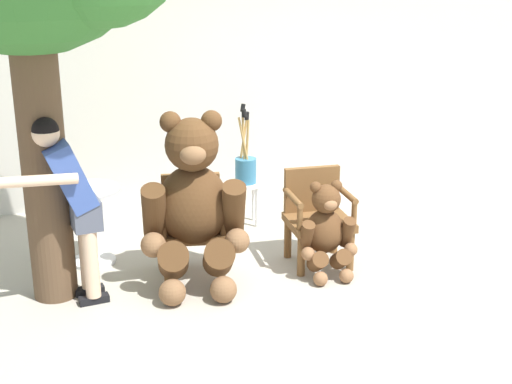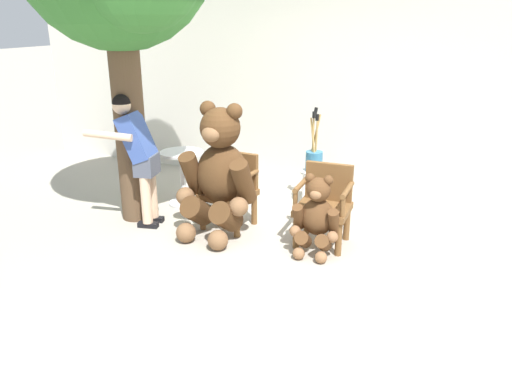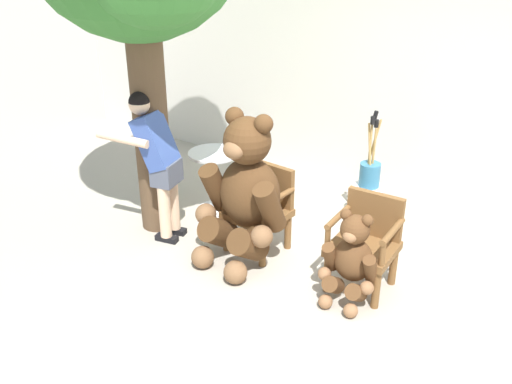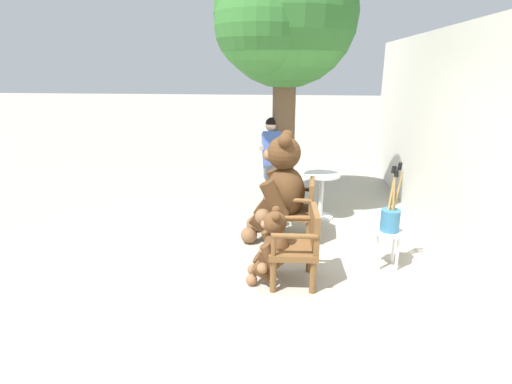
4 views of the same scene
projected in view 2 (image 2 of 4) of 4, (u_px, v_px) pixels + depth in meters
The scene contains 10 objects.
ground_plane at pixel (258, 250), 5.35m from camera, with size 60.00×60.00×0.00m, color #A8A091.
back_wall at pixel (329, 89), 6.94m from camera, with size 10.00×0.16×2.80m, color silver.
wooden_chair_left at pixel (231, 188), 5.84m from camera, with size 0.59×0.55×0.86m.
wooden_chair_right at pixel (324, 203), 5.40m from camera, with size 0.59×0.55×0.86m.
teddy_bear_large at pixel (219, 172), 5.53m from camera, with size 0.90×0.87×1.50m.
teddy_bear_small at pixel (317, 216), 5.16m from camera, with size 0.51×0.49×0.85m.
person_visitor at pixel (138, 150), 5.71m from camera, with size 0.73×0.60×1.55m.
white_stool at pixel (313, 179), 6.53m from camera, with size 0.34×0.34×0.46m.
brush_bucket at pixel (314, 157), 6.43m from camera, with size 0.22×0.22×0.82m.
round_side_table at pixel (183, 172), 6.49m from camera, with size 0.56×0.56×0.72m.
Camera 2 is at (1.98, -4.40, 2.39)m, focal length 35.00 mm.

